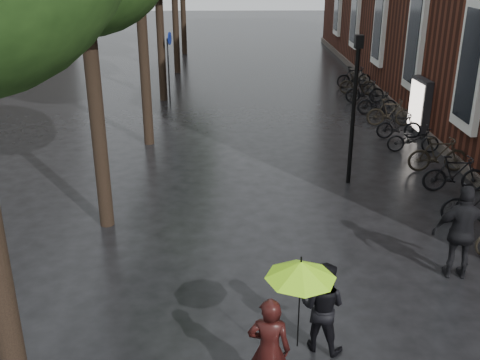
{
  "coord_description": "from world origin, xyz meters",
  "views": [
    {
      "loc": [
        -1.26,
        -4.76,
        5.84
      ],
      "look_at": [
        -1.04,
        5.82,
        1.57
      ],
      "focal_mm": 42.0,
      "sensor_mm": 36.0,
      "label": 1
    }
  ],
  "objects_px": {
    "pedestrian_walking": "(462,233)",
    "ad_lightbox": "(420,106)",
    "person_black": "(322,307)",
    "parked_bicycles": "(402,126)",
    "person_burgundy": "(269,350)",
    "lamp_post": "(355,96)"
  },
  "relations": [
    {
      "from": "person_burgundy",
      "to": "parked_bicycles",
      "type": "bearing_deg",
      "value": -106.81
    },
    {
      "from": "ad_lightbox",
      "to": "person_black",
      "type": "bearing_deg",
      "value": -117.88
    },
    {
      "from": "parked_bicycles",
      "to": "ad_lightbox",
      "type": "xyz_separation_m",
      "value": [
        0.74,
        0.7,
        0.5
      ]
    },
    {
      "from": "person_burgundy",
      "to": "pedestrian_walking",
      "type": "height_order",
      "value": "pedestrian_walking"
    },
    {
      "from": "person_black",
      "to": "parked_bicycles",
      "type": "height_order",
      "value": "person_black"
    },
    {
      "from": "pedestrian_walking",
      "to": "ad_lightbox",
      "type": "height_order",
      "value": "ad_lightbox"
    },
    {
      "from": "lamp_post",
      "to": "pedestrian_walking",
      "type": "bearing_deg",
      "value": -76.88
    },
    {
      "from": "lamp_post",
      "to": "ad_lightbox",
      "type": "bearing_deg",
      "value": 53.58
    },
    {
      "from": "person_burgundy",
      "to": "lamp_post",
      "type": "xyz_separation_m",
      "value": [
        2.74,
        8.0,
        1.59
      ]
    },
    {
      "from": "person_black",
      "to": "ad_lightbox",
      "type": "height_order",
      "value": "ad_lightbox"
    },
    {
      "from": "person_black",
      "to": "ad_lightbox",
      "type": "distance_m",
      "value": 12.49
    },
    {
      "from": "person_black",
      "to": "pedestrian_walking",
      "type": "distance_m",
      "value": 3.63
    },
    {
      "from": "person_black",
      "to": "pedestrian_walking",
      "type": "height_order",
      "value": "pedestrian_walking"
    },
    {
      "from": "pedestrian_walking",
      "to": "parked_bicycles",
      "type": "distance_m",
      "value": 8.75
    },
    {
      "from": "pedestrian_walking",
      "to": "parked_bicycles",
      "type": "height_order",
      "value": "pedestrian_walking"
    },
    {
      "from": "ad_lightbox",
      "to": "parked_bicycles",
      "type": "bearing_deg",
      "value": -140.42
    },
    {
      "from": "person_burgundy",
      "to": "person_black",
      "type": "bearing_deg",
      "value": -122.4
    },
    {
      "from": "person_black",
      "to": "pedestrian_walking",
      "type": "xyz_separation_m",
      "value": [
        2.97,
        2.07,
        0.19
      ]
    },
    {
      "from": "person_burgundy",
      "to": "ad_lightbox",
      "type": "bearing_deg",
      "value": -108.43
    },
    {
      "from": "person_burgundy",
      "to": "ad_lightbox",
      "type": "distance_m",
      "value": 13.85
    },
    {
      "from": "ad_lightbox",
      "to": "lamp_post",
      "type": "relative_size",
      "value": 0.49
    },
    {
      "from": "person_burgundy",
      "to": "lamp_post",
      "type": "bearing_deg",
      "value": -101.52
    }
  ]
}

